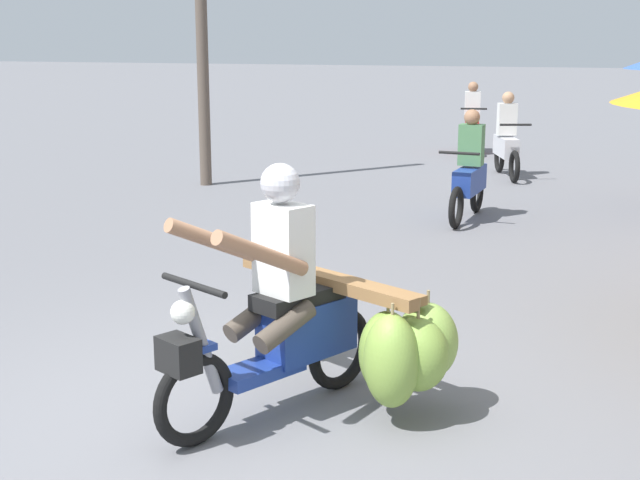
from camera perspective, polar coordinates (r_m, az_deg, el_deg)
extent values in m
plane|color=slate|center=(5.60, -7.13, -11.57)|extent=(120.00, 120.00, 0.00)
torus|color=black|center=(5.22, -8.07, -10.13)|extent=(0.33, 0.53, 0.56)
torus|color=black|center=(5.96, 1.27, -7.00)|extent=(0.33, 0.53, 0.56)
cube|color=navy|center=(5.49, -3.86, -8.36)|extent=(0.48, 0.61, 0.08)
cube|color=navy|center=(5.68, -0.83, -5.65)|extent=(0.55, 0.70, 0.36)
cube|color=black|center=(5.56, -1.43, -3.69)|extent=(0.51, 0.65, 0.10)
cylinder|color=gray|center=(5.13, -7.65, -6.46)|extent=(0.20, 0.28, 0.69)
cylinder|color=black|center=(5.00, -8.13, -2.89)|extent=(0.51, 0.30, 0.04)
sphere|color=silver|center=(5.00, -8.82, -4.61)|extent=(0.14, 0.14, 0.14)
cube|color=black|center=(5.05, -9.09, -7.30)|extent=(0.29, 0.25, 0.20)
cube|color=navy|center=(5.11, -8.18, -7.04)|extent=(0.22, 0.29, 0.04)
cube|color=olive|center=(5.70, 0.25, -2.64)|extent=(1.37, 0.80, 0.08)
cube|color=olive|center=(5.83, 1.50, -2.58)|extent=(1.23, 0.71, 0.06)
ellipsoid|color=#80A343|center=(5.43, 6.27, -7.32)|extent=(0.51, 0.49, 0.46)
cylinder|color=#998459|center=(5.34, 6.35, -4.56)|extent=(0.02, 0.02, 0.15)
ellipsoid|color=#80A443|center=(5.33, 4.62, -7.76)|extent=(0.49, 0.48, 0.58)
cylinder|color=#998459|center=(5.23, 4.68, -4.60)|extent=(0.02, 0.02, 0.10)
ellipsoid|color=#8AAE4D|center=(5.60, 6.89, -6.46)|extent=(0.50, 0.47, 0.49)
cylinder|color=#998459|center=(5.51, 6.97, -3.79)|extent=(0.02, 0.02, 0.11)
ellipsoid|color=#80A443|center=(6.41, -1.97, -3.85)|extent=(0.51, 0.49, 0.48)
cylinder|color=#998459|center=(6.34, -1.99, -1.50)|extent=(0.02, 0.02, 0.12)
ellipsoid|color=#7EA140|center=(5.48, 4.35, -7.30)|extent=(0.51, 0.51, 0.54)
cylinder|color=#998459|center=(5.38, 4.40, -4.26)|extent=(0.02, 0.02, 0.13)
cube|color=silver|center=(5.40, -2.38, -0.59)|extent=(0.40, 0.35, 0.56)
sphere|color=silver|center=(5.30, -2.58, 3.68)|extent=(0.24, 0.24, 0.24)
cylinder|color=#9E7051|center=(5.02, -3.75, -0.90)|extent=(0.37, 0.69, 0.39)
cylinder|color=#9E7051|center=(5.31, -6.51, -0.17)|extent=(0.46, 0.66, 0.39)
cylinder|color=#4C4238|center=(5.34, -2.27, -5.55)|extent=(0.32, 0.45, 0.27)
cylinder|color=#4C4238|center=(5.54, -4.23, -4.88)|extent=(0.32, 0.45, 0.27)
torus|color=black|center=(17.37, 9.78, 6.13)|extent=(0.17, 0.53, 0.52)
torus|color=black|center=(18.46, 9.64, 6.55)|extent=(0.17, 0.53, 0.52)
cube|color=red|center=(17.99, 9.72, 7.14)|extent=(0.39, 0.93, 0.32)
cylinder|color=black|center=(17.35, 9.86, 8.32)|extent=(0.50, 0.12, 0.04)
cube|color=silver|center=(17.97, 9.78, 8.57)|extent=(0.33, 0.25, 0.52)
sphere|color=#9E7051|center=(17.93, 9.82, 9.68)|extent=(0.20, 0.20, 0.20)
torus|color=black|center=(10.92, 8.75, 2.07)|extent=(0.13, 0.53, 0.52)
torus|color=black|center=(11.97, 10.06, 3.00)|extent=(0.13, 0.53, 0.52)
cube|color=navy|center=(11.50, 9.60, 3.82)|extent=(0.33, 0.92, 0.32)
cylinder|color=black|center=(10.86, 8.94, 5.54)|extent=(0.50, 0.09, 0.04)
cube|color=#4C7F51|center=(11.45, 9.71, 6.05)|extent=(0.32, 0.23, 0.52)
sphere|color=#9E7051|center=(11.40, 9.75, 7.79)|extent=(0.20, 0.20, 0.20)
torus|color=black|center=(14.46, 12.39, 4.63)|extent=(0.24, 0.52, 0.52)
torus|color=black|center=(15.52, 11.46, 5.24)|extent=(0.24, 0.52, 0.52)
cube|color=silver|center=(15.05, 11.87, 5.90)|extent=(0.51, 0.93, 0.32)
cylinder|color=black|center=(14.43, 12.47, 7.25)|extent=(0.49, 0.19, 0.04)
cube|color=silver|center=(15.02, 11.93, 7.61)|extent=(0.35, 0.28, 0.52)
sphere|color=tan|center=(14.98, 12.01, 8.94)|extent=(0.20, 0.20, 0.20)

